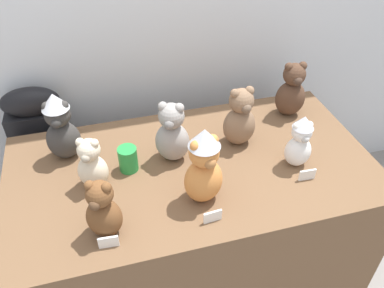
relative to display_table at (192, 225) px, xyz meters
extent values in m
cube|color=brown|center=(0.00, 0.00, 0.00)|extent=(1.57, 0.83, 0.80)
cube|color=black|center=(-0.66, 0.55, 0.02)|extent=(0.28, 0.13, 0.83)
ellipsoid|color=black|center=(-0.66, 0.55, 0.49)|extent=(0.28, 0.13, 0.15)
ellipsoid|color=beige|center=(-0.41, -0.01, 0.47)|extent=(0.15, 0.14, 0.15)
sphere|color=beige|center=(-0.41, -0.01, 0.58)|extent=(0.09, 0.09, 0.09)
sphere|color=beige|center=(-0.43, 0.00, 0.62)|extent=(0.03, 0.03, 0.03)
sphere|color=beige|center=(-0.38, -0.02, 0.62)|extent=(0.03, 0.03, 0.03)
sphere|color=#ABA08A|center=(-0.42, -0.04, 0.58)|extent=(0.04, 0.04, 0.04)
ellipsoid|color=#7F6047|center=(0.25, 0.10, 0.49)|extent=(0.16, 0.14, 0.18)
sphere|color=#7F6047|center=(0.25, 0.10, 0.62)|extent=(0.11, 0.11, 0.11)
sphere|color=#7F6047|center=(0.21, 0.10, 0.67)|extent=(0.04, 0.04, 0.04)
sphere|color=#7F6047|center=(0.28, 0.10, 0.67)|extent=(0.04, 0.04, 0.04)
sphere|color=brown|center=(0.25, 0.05, 0.61)|extent=(0.05, 0.05, 0.05)
ellipsoid|color=#D17F3D|center=(-0.01, -0.19, 0.49)|extent=(0.18, 0.16, 0.19)
sphere|color=#D17F3D|center=(-0.01, -0.19, 0.63)|extent=(0.11, 0.11, 0.11)
sphere|color=#D17F3D|center=(-0.04, -0.20, 0.67)|extent=(0.04, 0.04, 0.04)
sphere|color=#D17F3D|center=(0.03, -0.18, 0.67)|extent=(0.04, 0.04, 0.04)
sphere|color=#A06536|center=(0.00, -0.24, 0.62)|extent=(0.05, 0.05, 0.05)
cone|color=silver|center=(-0.01, -0.19, 0.70)|extent=(0.12, 0.12, 0.07)
ellipsoid|color=white|center=(0.43, -0.10, 0.47)|extent=(0.12, 0.10, 0.14)
sphere|color=white|center=(0.43, -0.10, 0.57)|extent=(0.08, 0.08, 0.08)
sphere|color=white|center=(0.41, -0.10, 0.60)|extent=(0.03, 0.03, 0.03)
sphere|color=white|center=(0.46, -0.11, 0.60)|extent=(0.03, 0.03, 0.03)
sphere|color=#B4B3AF|center=(0.43, -0.14, 0.56)|extent=(0.03, 0.03, 0.03)
cone|color=silver|center=(0.43, -0.10, 0.62)|extent=(0.09, 0.09, 0.05)
ellipsoid|color=#4C3323|center=(0.57, 0.25, 0.49)|extent=(0.16, 0.14, 0.18)
sphere|color=#4C3323|center=(0.57, 0.25, 0.62)|extent=(0.11, 0.11, 0.11)
sphere|color=#4C3323|center=(0.54, 0.25, 0.66)|extent=(0.04, 0.04, 0.04)
sphere|color=#4C3323|center=(0.60, 0.25, 0.66)|extent=(0.04, 0.04, 0.04)
sphere|color=#412E23|center=(0.56, 0.20, 0.61)|extent=(0.04, 0.04, 0.04)
ellipsoid|color=brown|center=(-0.39, -0.26, 0.48)|extent=(0.16, 0.16, 0.16)
sphere|color=brown|center=(-0.39, -0.26, 0.59)|extent=(0.09, 0.09, 0.09)
sphere|color=brown|center=(-0.41, -0.25, 0.63)|extent=(0.04, 0.04, 0.04)
sphere|color=brown|center=(-0.36, -0.27, 0.63)|extent=(0.04, 0.04, 0.04)
sphere|color=brown|center=(-0.41, -0.29, 0.59)|extent=(0.04, 0.04, 0.04)
ellipsoid|color=gray|center=(-0.07, 0.07, 0.49)|extent=(0.18, 0.17, 0.18)
sphere|color=gray|center=(-0.07, 0.07, 0.62)|extent=(0.11, 0.11, 0.11)
sphere|color=gray|center=(-0.10, 0.09, 0.66)|extent=(0.04, 0.04, 0.04)
sphere|color=gray|center=(-0.04, 0.06, 0.66)|extent=(0.04, 0.04, 0.04)
sphere|color=slate|center=(-0.09, 0.03, 0.61)|extent=(0.05, 0.05, 0.05)
ellipsoid|color=#383533|center=(-0.51, 0.21, 0.49)|extent=(0.16, 0.14, 0.18)
sphere|color=#383533|center=(-0.51, 0.21, 0.62)|extent=(0.11, 0.11, 0.11)
sphere|color=#383533|center=(-0.54, 0.21, 0.66)|extent=(0.04, 0.04, 0.04)
sphere|color=#383533|center=(-0.48, 0.21, 0.66)|extent=(0.04, 0.04, 0.04)
sphere|color=#32302E|center=(-0.52, 0.17, 0.61)|extent=(0.04, 0.04, 0.04)
cone|color=silver|center=(-0.51, 0.21, 0.68)|extent=(0.11, 0.11, 0.07)
cylinder|color=#238C3D|center=(-0.26, 0.05, 0.45)|extent=(0.08, 0.08, 0.11)
cube|color=white|center=(-0.39, -0.33, 0.42)|extent=(0.07, 0.01, 0.05)
cube|color=white|center=(-0.01, -0.31, 0.42)|extent=(0.07, 0.01, 0.05)
cube|color=white|center=(0.43, -0.20, 0.42)|extent=(0.07, 0.01, 0.05)
camera|label=1|loc=(-0.33, -1.20, 1.54)|focal=36.85mm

